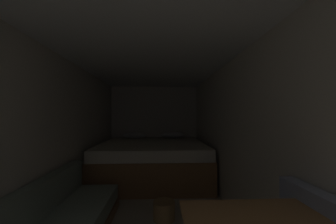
{
  "coord_description": "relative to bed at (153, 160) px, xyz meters",
  "views": [
    {
      "loc": [
        0.14,
        -0.25,
        1.3
      ],
      "look_at": [
        0.27,
        2.75,
        1.36
      ],
      "focal_mm": 20.61,
      "sensor_mm": 36.0,
      "label": 1
    }
  ],
  "objects": [
    {
      "name": "bed",
      "position": [
        0.0,
        0.0,
        0.0
      ],
      "size": [
        2.11,
        1.98,
        0.9
      ],
      "color": "olive",
      "rests_on": "ground"
    },
    {
      "name": "ceiling_slab",
      "position": [
        0.0,
        -1.64,
        1.71
      ],
      "size": [
        2.33,
        5.33,
        0.05
      ],
      "primitive_type": "cube",
      "color": "white",
      "rests_on": "wall_left"
    },
    {
      "name": "ground_plane",
      "position": [
        0.0,
        -1.64,
        -0.38
      ],
      "size": [
        7.33,
        7.33,
        0.0
      ],
      "primitive_type": "plane",
      "color": "#A39984"
    },
    {
      "name": "wall_right",
      "position": [
        1.14,
        -1.64,
        0.65
      ],
      "size": [
        0.05,
        5.33,
        2.07
      ],
      "primitive_type": "cube",
      "color": "beige",
      "rests_on": "ground"
    },
    {
      "name": "wicker_basket",
      "position": [
        0.2,
        -1.6,
        -0.27
      ],
      "size": [
        0.27,
        0.27,
        0.22
      ],
      "color": "olive",
      "rests_on": "ground"
    },
    {
      "name": "wall_left",
      "position": [
        -1.14,
        -1.64,
        0.65
      ],
      "size": [
        0.05,
        5.33,
        2.07
      ],
      "primitive_type": "cube",
      "color": "beige",
      "rests_on": "ground"
    },
    {
      "name": "wall_back",
      "position": [
        0.0,
        1.05,
        0.65
      ],
      "size": [
        2.33,
        0.05,
        2.07
      ],
      "primitive_type": "cube",
      "color": "beige",
      "rests_on": "ground"
    }
  ]
}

